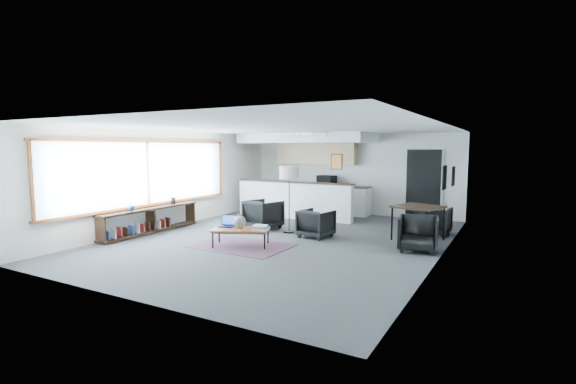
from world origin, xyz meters
The scene contains 21 objects.
room centered at (0.00, 0.00, 1.30)m, with size 7.02×9.02×2.62m.
window centered at (-3.46, -0.90, 1.46)m, with size 0.10×5.95×1.66m.
console centered at (-3.30, -1.05, 0.33)m, with size 0.35×3.00×0.80m.
kitchenette centered at (-1.20, 3.71, 1.38)m, with size 4.20×1.96×2.60m.
doorway centered at (2.30, 4.42, 1.07)m, with size 1.10×0.12×2.15m.
track_light centered at (-0.59, 2.20, 2.53)m, with size 1.60×0.07×0.15m.
wall_art_lower centered at (3.47, 0.40, 1.55)m, with size 0.03×0.38×0.48m.
wall_art_upper centered at (3.47, 1.70, 1.50)m, with size 0.03×0.34×0.44m.
kilim_rug centered at (-0.47, -1.08, 0.01)m, with size 2.06×1.41×0.01m.
coffee_table centered at (-0.47, -1.08, 0.36)m, with size 1.37×1.09×0.39m.
laptop centered at (-0.88, -1.01, 0.47)m, with size 0.40×0.35×0.25m.
ceramic_pot centered at (-0.52, -1.06, 0.53)m, with size 0.27×0.27×0.27m.
book_stack centered at (-0.02, -0.98, 0.44)m, with size 0.38×0.34×0.10m.
coaster centered at (-0.32, -1.32, 0.40)m, with size 0.12×0.12×0.01m.
armchair_left centered at (-1.13, 0.88, 0.42)m, with size 0.82×0.77×0.84m, color black.
armchair_right centered at (0.57, 0.55, 0.37)m, with size 0.72×0.67×0.74m, color black.
floor_lamp centered at (-0.27, 0.74, 1.46)m, with size 0.63×0.63×1.68m.
dining_table centered at (2.78, 1.41, 0.73)m, with size 1.20×1.20×0.80m.
dining_chair_near centered at (3.00, 0.36, 0.34)m, with size 0.67×0.62×0.69m, color black.
dining_chair_far centered at (3.00, 2.22, 0.33)m, with size 0.63×0.59×0.65m, color black.
microwave centered at (-0.74, 4.15, 1.12)m, with size 0.57×0.32×0.39m, color black.
Camera 1 is at (4.75, -8.41, 2.13)m, focal length 26.00 mm.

